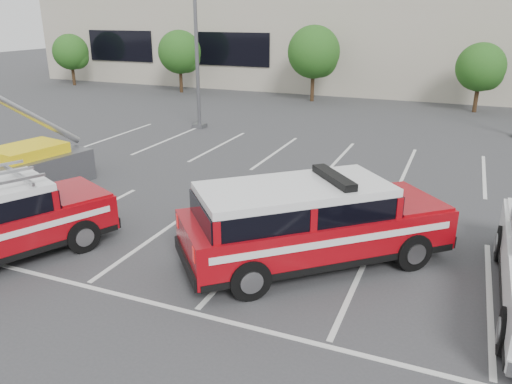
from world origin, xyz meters
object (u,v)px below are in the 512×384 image
utility_rig (26,168)px  convention_building (416,24)px  fire_chief_suv (311,228)px  tree_mid_left (315,54)px  tree_left (181,54)px  tree_mid_right (482,69)px  light_pole_left (196,21)px  tree_far_left (72,53)px

utility_rig → convention_building: bearing=84.5°
fire_chief_suv → utility_rig: utility_rig is taller
utility_rig → tree_mid_left: bearing=90.2°
tree_left → tree_mid_left: 10.00m
tree_mid_left → fire_chief_suv: 22.97m
tree_mid_right → light_pole_left: (-13.09, -10.05, 2.68)m
convention_building → tree_mid_left: bearing=-117.4°
tree_mid_left → utility_rig: (-4.01, -20.38, -2.40)m
tree_mid_left → utility_rig: size_ratio=1.22×
tree_left → convention_building: bearing=33.1°
tree_left → utility_rig: tree_left is taller
tree_far_left → tree_mid_right: bearing=0.0°
tree_far_left → tree_mid_left: bearing=0.0°
tree_mid_right → light_pole_left: bearing=-142.5°
convention_building → light_pole_left: bearing=-112.4°
tree_far_left → fire_chief_suv: size_ratio=0.66×
fire_chief_suv → tree_mid_right: bearing=129.3°
convention_building → tree_far_left: size_ratio=15.04×
tree_mid_right → fire_chief_suv: size_ratio=0.66×
fire_chief_suv → tree_far_left: bearing=-171.2°
light_pole_left → fire_chief_suv: bearing=-51.5°
tree_far_left → utility_rig: (15.99, -20.38, -1.86)m
convention_building → utility_rig: bearing=-106.8°
convention_building → tree_mid_left: size_ratio=12.38×
tree_left → fire_chief_suv: bearing=-53.2°
light_pole_left → utility_rig: (-0.92, -10.33, -4.54)m
tree_mid_right → light_pole_left: light_pole_left is taller
tree_left → fire_chief_suv: (16.40, -21.96, -1.89)m
tree_left → light_pole_left: size_ratio=0.43×
tree_mid_left → light_pole_left: 10.73m
tree_left → tree_mid_left: size_ratio=0.91×
tree_mid_right → utility_rig: 24.80m
convention_building → fire_chief_suv: size_ratio=9.90×
tree_far_left → tree_mid_left: (20.00, 0.00, 0.54)m
convention_building → light_pole_left: 21.49m
tree_mid_right → fire_chief_suv: (-3.60, -21.96, -1.62)m
convention_building → tree_far_left: bearing=-158.6°
tree_left → utility_rig: size_ratio=1.11×
tree_mid_left → tree_mid_right: size_ratio=1.21×
tree_far_left → fire_chief_suv: 34.38m
tree_mid_right → convention_building: bearing=116.6°
convention_building → tree_mid_right: 11.20m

